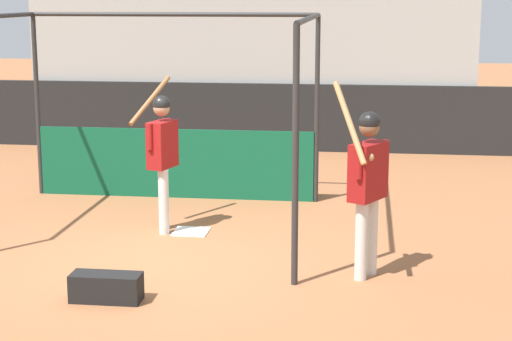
% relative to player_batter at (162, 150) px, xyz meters
% --- Properties ---
extents(ground_plane, '(60.00, 60.00, 0.00)m').
position_rel_player_batter_xyz_m(ground_plane, '(0.25, -1.32, -1.06)').
color(ground_plane, '#935B38').
extents(outfield_wall, '(24.00, 0.12, 1.30)m').
position_rel_player_batter_xyz_m(outfield_wall, '(0.25, 5.98, -0.41)').
color(outfield_wall, black).
rests_on(outfield_wall, ground).
extents(bleacher_section, '(8.70, 4.00, 3.38)m').
position_rel_player_batter_xyz_m(bleacher_section, '(0.25, 8.04, 0.63)').
color(bleacher_section, '#9E9E99').
rests_on(bleacher_section, ground).
extents(batting_cage, '(4.26, 3.76, 2.73)m').
position_rel_player_batter_xyz_m(batting_cage, '(-0.26, 1.17, 0.10)').
color(batting_cage, '#282828').
rests_on(batting_cage, ground).
extents(home_plate, '(0.44, 0.44, 0.02)m').
position_rel_player_batter_xyz_m(home_plate, '(0.36, -0.01, -1.05)').
color(home_plate, white).
rests_on(home_plate, ground).
extents(player_batter, '(0.61, 0.97, 1.93)m').
position_rel_player_batter_xyz_m(player_batter, '(0.00, 0.00, 0.00)').
color(player_batter, silver).
rests_on(player_batter, ground).
extents(player_waiting, '(0.61, 0.86, 2.12)m').
position_rel_player_batter_xyz_m(player_waiting, '(2.57, -1.51, 0.04)').
color(player_waiting, silver).
rests_on(player_waiting, ground).
extents(equipment_bag, '(0.70, 0.28, 0.28)m').
position_rel_player_batter_xyz_m(equipment_bag, '(0.03, -2.58, -0.92)').
color(equipment_bag, black).
rests_on(equipment_bag, ground).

